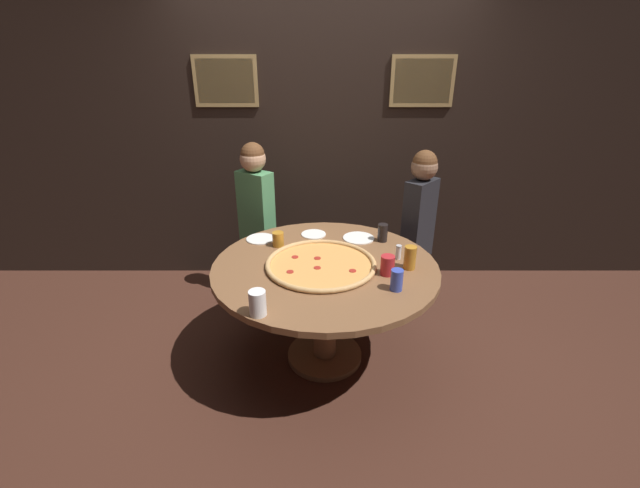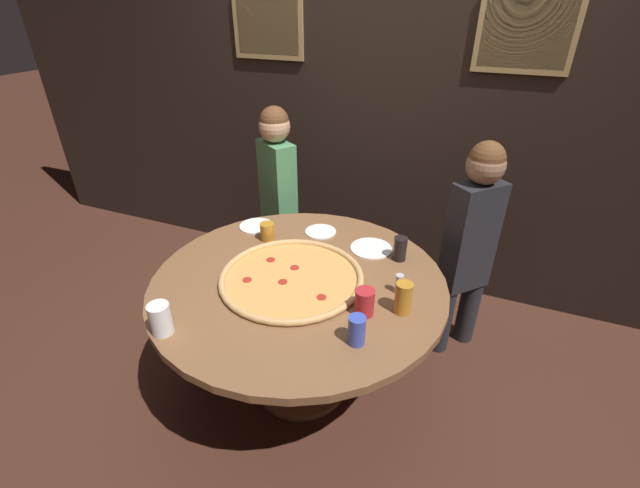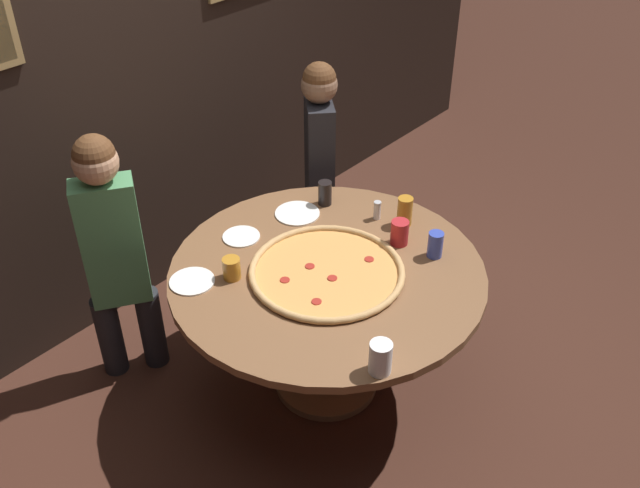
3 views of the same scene
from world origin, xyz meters
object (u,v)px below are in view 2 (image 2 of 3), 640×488
Objects in this scene: drink_cup_front_edge at (364,302)px; white_plate_far_back at (256,226)px; drink_cup_centre_back at (267,232)px; condiment_shaker at (399,284)px; diner_side_right at (278,193)px; drink_cup_near_right at (357,330)px; drink_cup_far_right at (161,319)px; drink_cup_near_left at (403,298)px; white_plate_right_side at (371,248)px; giant_pizza at (292,277)px; diner_side_left at (470,241)px; drink_cup_beside_pizza at (400,249)px; white_plate_beside_cup at (321,232)px; dining_table at (299,302)px.

drink_cup_front_edge is 0.99m from white_plate_far_back.
drink_cup_front_edge is (0.70, -0.41, 0.01)m from drink_cup_centre_back.
diner_side_right is (-1.03, 0.76, -0.03)m from condiment_shaker.
drink_cup_near_right is 0.79m from drink_cup_far_right.
drink_cup_near_left reaches higher than white_plate_right_side.
drink_cup_near_right reaches higher than white_plate_far_back.
condiment_shaker is (0.94, -0.31, 0.05)m from white_plate_far_back.
diner_side_left is at bearing 42.61° from giant_pizza.
drink_cup_front_edge reaches higher than giant_pizza.
diner_side_left is at bearing 66.62° from condiment_shaker.
drink_cup_near_left is 0.54m from white_plate_right_side.
drink_cup_front_edge is 0.85m from drink_cup_far_right.
drink_cup_beside_pizza is at bearing -14.60° from white_plate_right_side.
drink_cup_near_left reaches higher than condiment_shaker.
giant_pizza is 0.52× the size of diner_side_right.
diner_side_right is at bearing -54.24° from diner_side_left.
drink_cup_near_left reaches higher than drink_cup_beside_pizza.
white_plate_beside_cup is at bearing 138.93° from drink_cup_near_left.
drink_cup_near_right is (0.43, -0.29, 0.05)m from giant_pizza.
dining_table is at bearing 142.15° from drink_cup_near_right.
dining_table is at bearing -80.44° from white_plate_beside_cup.
diner_side_right reaches higher than drink_cup_near_right.
drink_cup_centre_back is 0.74m from drink_cup_beside_pizza.
drink_cup_near_left is at bearing 173.37° from diner_side_right.
drink_cup_beside_pizza reaches higher than condiment_shaker.
drink_cup_front_edge is 0.55m from white_plate_right_side.
drink_cup_centre_back is 0.08× the size of diner_side_right.
condiment_shaker is at bearing -18.45° from white_plate_far_back.
white_plate_beside_cup is 0.39m from white_plate_far_back.
diner_side_right is at bearing 141.96° from white_plate_beside_cup.
drink_cup_front_edge reaches higher than white_plate_far_back.
drink_cup_near_left is 0.66× the size of white_plate_right_side.
drink_cup_near_left is at bearing 26.59° from diner_side_left.
white_plate_beside_cup is (-0.08, 0.48, 0.15)m from dining_table.
drink_cup_near_left is 1.54× the size of condiment_shaker.
drink_cup_centre_back is 0.81m from drink_cup_front_edge.
drink_cup_near_right is 0.99× the size of drink_cup_beside_pizza.
white_plate_far_back is (-0.99, 0.45, -0.07)m from drink_cup_near_left.
diner_side_right reaches higher than diner_side_left.
white_plate_far_back reaches higher than dining_table.
white_plate_right_side is 0.17× the size of diner_side_right.
white_plate_right_side is at bearing 121.21° from drink_cup_near_left.
drink_cup_centre_back reaches higher than dining_table.
giant_pizza is 7.27× the size of condiment_shaker.
diner_side_left reaches higher than condiment_shaker.
white_plate_far_back and white_plate_right_side have the same top height.
white_plate_beside_cup is 1.86× the size of condiment_shaker.
dining_table is 0.50m from white_plate_right_side.
drink_cup_far_right is (-0.33, -0.54, 0.06)m from giant_pizza.
white_plate_far_back is at bearing 161.55° from condiment_shaker.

